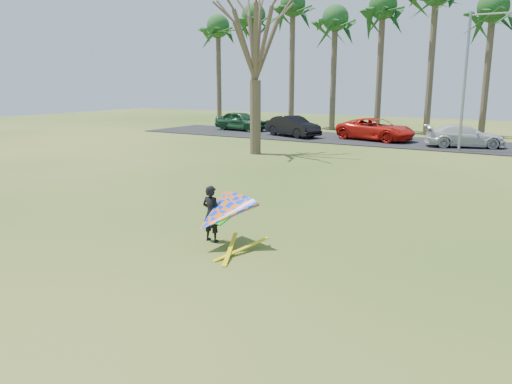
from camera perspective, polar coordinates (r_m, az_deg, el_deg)
The scene contains 15 objects.
ground at distance 12.68m, azimuth -4.75°, elevation -6.54°, with size 100.00×100.00×0.00m, color #1D4E11.
parking_strip at distance 35.60m, azimuth 19.79°, elevation 5.17°, with size 46.00×7.00×0.06m, color black.
palm_0 at distance 50.25m, azimuth -4.36°, elevation 18.24°, with size 4.84×4.84×10.84m.
palm_1 at distance 48.12m, azimuth -0.27°, elevation 19.34°, with size 4.84×4.84×11.54m.
palm_2 at distance 46.25m, azimuth 4.23°, elevation 20.44°, with size 4.84×4.84×12.24m.
palm_3 at distance 44.39m, azimuth 9.05°, elevation 18.89°, with size 4.84×4.84×10.84m.
palm_4 at distance 43.09m, azimuth 14.31°, elevation 19.78°, with size 4.84×4.84×11.54m.
palm_6 at distance 41.27m, azimuth 25.47°, elevation 18.38°, with size 4.84×4.84×10.84m.
bare_tree_left at distance 29.04m, azimuth -0.08°, elevation 18.03°, with size 6.60×6.60×9.70m.
streetlight at distance 32.03m, azimuth 23.10°, elevation 12.15°, with size 2.28×0.18×8.00m.
car_0 at distance 42.68m, azimuth -1.74°, elevation 8.12°, with size 1.89×4.69×1.60m, color #1A4125.
car_1 at distance 37.99m, azimuth 4.22°, elevation 7.51°, with size 1.63×4.68×1.54m, color black.
car_2 at distance 36.50m, azimuth 13.54°, elevation 6.99°, with size 2.56×5.54×1.54m, color red.
car_3 at distance 34.33m, azimuth 22.74°, elevation 5.91°, with size 1.94×4.78×1.39m, color silver.
kite_flyer at distance 12.66m, azimuth -4.23°, elevation -2.58°, with size 2.13×2.39×2.02m.
Camera 1 is at (7.12, -9.64, 4.13)m, focal length 35.00 mm.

